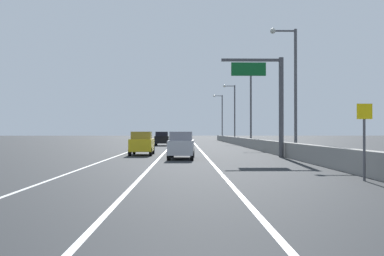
{
  "coord_description": "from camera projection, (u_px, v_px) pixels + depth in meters",
  "views": [
    {
      "loc": [
        -0.19,
        -4.32,
        1.91
      ],
      "look_at": [
        0.71,
        47.46,
        2.35
      ],
      "focal_mm": 42.39,
      "sensor_mm": 36.0,
      "label": 1
    }
  ],
  "objects": [
    {
      "name": "ground_plane",
      "position": [
        185.0,
        144.0,
        68.29
      ],
      "size": [
        320.0,
        320.0,
        0.0
      ],
      "primitive_type": "plane",
      "color": "#26282B"
    },
    {
      "name": "lane_stripe_left",
      "position": [
        144.0,
        146.0,
        59.2
      ],
      "size": [
        0.16,
        130.0,
        0.0
      ],
      "primitive_type": "cube",
      "color": "silver",
      "rests_on": "ground_plane"
    },
    {
      "name": "lane_stripe_center",
      "position": [
        170.0,
        146.0,
        59.26
      ],
      "size": [
        0.16,
        130.0,
        0.0
      ],
      "primitive_type": "cube",
      "color": "silver",
      "rests_on": "ground_plane"
    },
    {
      "name": "lane_stripe_right",
      "position": [
        197.0,
        146.0,
        59.32
      ],
      "size": [
        0.16,
        130.0,
        0.0
      ],
      "primitive_type": "cube",
      "color": "silver",
      "rests_on": "ground_plane"
    },
    {
      "name": "jersey_barrier_right",
      "position": [
        264.0,
        146.0,
        44.44
      ],
      "size": [
        0.6,
        120.0,
        1.1
      ],
      "primitive_type": "cube",
      "color": "gray",
      "rests_on": "ground_plane"
    },
    {
      "name": "overhead_sign_gantry",
      "position": [
        271.0,
        94.0,
        33.96
      ],
      "size": [
        4.68,
        0.36,
        7.5
      ],
      "color": "#47474C",
      "rests_on": "ground_plane"
    },
    {
      "name": "speed_advisory_sign",
      "position": [
        364.0,
        136.0,
        17.55
      ],
      "size": [
        0.6,
        0.11,
        3.0
      ],
      "color": "#4C4C51",
      "rests_on": "ground_plane"
    },
    {
      "name": "lamp_post_right_second",
      "position": [
        292.0,
        83.0,
        35.83
      ],
      "size": [
        2.14,
        0.44,
        10.13
      ],
      "color": "#4C4C51",
      "rests_on": "ground_plane"
    },
    {
      "name": "lamp_post_right_third",
      "position": [
        249.0,
        101.0,
        57.4
      ],
      "size": [
        2.14,
        0.44,
        10.13
      ],
      "color": "#4C4C51",
      "rests_on": "ground_plane"
    },
    {
      "name": "lamp_post_right_fourth",
      "position": [
        233.0,
        109.0,
        78.98
      ],
      "size": [
        2.14,
        0.44,
        10.13
      ],
      "color": "#4C4C51",
      "rests_on": "ground_plane"
    },
    {
      "name": "lamp_post_right_fifth",
      "position": [
        221.0,
        114.0,
        100.55
      ],
      "size": [
        2.14,
        0.44,
        10.13
      ],
      "color": "#4C4C51",
      "rests_on": "ground_plane"
    },
    {
      "name": "car_green_0",
      "position": [
        182.0,
        137.0,
        91.84
      ],
      "size": [
        1.95,
        4.2,
        1.91
      ],
      "color": "#196033",
      "rests_on": "ground_plane"
    },
    {
      "name": "car_yellow_1",
      "position": [
        142.0,
        143.0,
        37.12
      ],
      "size": [
        1.89,
        4.22,
        1.92
      ],
      "color": "gold",
      "rests_on": "ground_plane"
    },
    {
      "name": "car_silver_2",
      "position": [
        181.0,
        145.0,
        31.84
      ],
      "size": [
        1.93,
        4.74,
        1.92
      ],
      "color": "#B7B7BC",
      "rests_on": "ground_plane"
    },
    {
      "name": "car_black_3",
      "position": [
        162.0,
        139.0,
        62.62
      ],
      "size": [
        1.95,
        4.23,
        1.93
      ],
      "color": "black",
      "rests_on": "ground_plane"
    }
  ]
}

